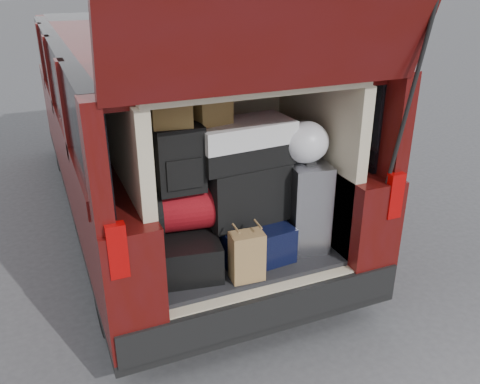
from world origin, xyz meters
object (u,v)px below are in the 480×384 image
at_px(black_soft_case, 244,191).
at_px(twotone_duffel, 243,143).
at_px(navy_hardshell, 247,236).
at_px(backpack, 180,159).
at_px(black_hardshell, 182,248).
at_px(kraft_bag, 247,256).
at_px(red_duffel, 185,208).
at_px(silver_roller, 304,203).

height_order(black_soft_case, twotone_duffel, twotone_duffel).
bearing_deg(navy_hardshell, backpack, 174.82).
height_order(black_hardshell, navy_hardshell, navy_hardshell).
bearing_deg(twotone_duffel, kraft_bag, -113.52).
xyz_separation_m(navy_hardshell, red_duffel, (-0.40, 0.05, 0.26)).
distance_m(black_soft_case, backpack, 0.53).
distance_m(kraft_bag, backpack, 0.72).
distance_m(silver_roller, black_soft_case, 0.44).
xyz_separation_m(black_hardshell, kraft_bag, (0.32, -0.32, 0.04)).
distance_m(kraft_bag, red_duffel, 0.50).
relative_size(black_hardshell, silver_roller, 0.98).
height_order(kraft_bag, backpack, backpack).
height_order(navy_hardshell, twotone_duffel, twotone_duffel).
bearing_deg(silver_roller, navy_hardshell, -175.30).
distance_m(backpack, twotone_duffel, 0.43).
distance_m(red_duffel, black_soft_case, 0.40).
relative_size(navy_hardshell, twotone_duffel, 0.90).
distance_m(navy_hardshell, red_duffel, 0.48).
height_order(navy_hardshell, silver_roller, silver_roller).
xyz_separation_m(black_hardshell, navy_hardshell, (0.45, -0.02, 0.00)).
distance_m(navy_hardshell, silver_roller, 0.45).
bearing_deg(kraft_bag, red_duffel, 131.93).
bearing_deg(red_duffel, silver_roller, 2.24).
xyz_separation_m(black_hardshell, backpack, (0.01, -0.02, 0.61)).
relative_size(backpack, twotone_duffel, 0.66).
xyz_separation_m(black_hardshell, twotone_duffel, (0.44, 0.03, 0.65)).
relative_size(silver_roller, black_soft_case, 1.14).
distance_m(navy_hardshell, backpack, 0.75).
distance_m(navy_hardshell, kraft_bag, 0.32).
bearing_deg(kraft_bag, silver_roller, 29.88).
height_order(black_hardshell, red_duffel, red_duffel).
xyz_separation_m(black_hardshell, silver_roller, (0.86, -0.05, 0.19)).
relative_size(kraft_bag, red_duffel, 0.71).
distance_m(silver_roller, red_duffel, 0.82).
bearing_deg(twotone_duffel, navy_hardshell, -83.24).
bearing_deg(twotone_duffel, backpack, -178.33).
relative_size(black_hardshell, backpack, 1.47).
bearing_deg(backpack, black_soft_case, 6.44).
bearing_deg(backpack, silver_roller, -0.62).
height_order(black_hardshell, silver_roller, silver_roller).
height_order(navy_hardshell, red_duffel, red_duffel).
relative_size(kraft_bag, backpack, 0.77).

